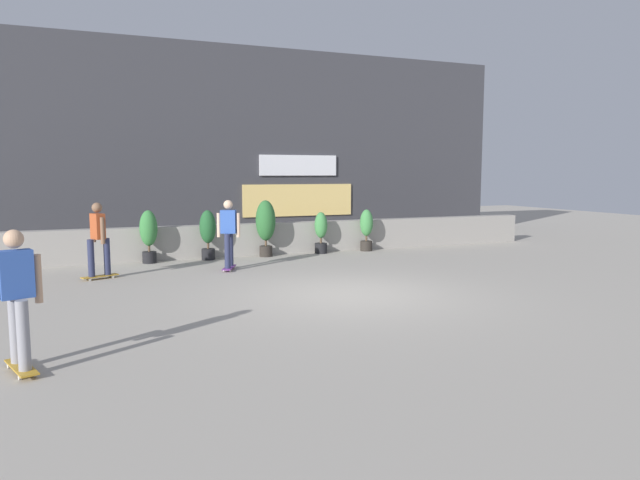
# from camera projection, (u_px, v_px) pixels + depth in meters

# --- Properties ---
(ground_plane) EXTENTS (48.00, 48.00, 0.00)m
(ground_plane) POSITION_uv_depth(u_px,v_px,m) (349.00, 294.00, 11.28)
(ground_plane) COLOR #A8A093
(planter_wall) EXTENTS (18.00, 0.40, 0.90)m
(planter_wall) POSITION_uv_depth(u_px,v_px,m) (261.00, 239.00, 16.74)
(planter_wall) COLOR gray
(planter_wall) RESTS_ON ground
(building_backdrop) EXTENTS (20.00, 2.08, 6.50)m
(building_backdrop) POSITION_uv_depth(u_px,v_px,m) (227.00, 147.00, 20.10)
(building_backdrop) COLOR #38383D
(building_backdrop) RESTS_ON ground
(potted_plant_0) EXTENTS (0.46, 0.46, 1.38)m
(potted_plant_0) POSITION_uv_depth(u_px,v_px,m) (149.00, 233.00, 15.10)
(potted_plant_0) COLOR black
(potted_plant_0) RESTS_ON ground
(potted_plant_1) EXTENTS (0.44, 0.44, 1.35)m
(potted_plant_1) POSITION_uv_depth(u_px,v_px,m) (208.00, 232.00, 15.69)
(potted_plant_1) COLOR black
(potted_plant_1) RESTS_ON ground
(potted_plant_2) EXTENTS (0.55, 0.55, 1.58)m
(potted_plant_2) POSITION_uv_depth(u_px,v_px,m) (266.00, 224.00, 16.28)
(potted_plant_2) COLOR #2D2823
(potted_plant_2) RESTS_ON ground
(potted_plant_3) EXTENTS (0.37, 0.37, 1.21)m
(potted_plant_3) POSITION_uv_depth(u_px,v_px,m) (321.00, 231.00, 16.95)
(potted_plant_3) COLOR black
(potted_plant_3) RESTS_ON ground
(potted_plant_4) EXTENTS (0.39, 0.39, 1.25)m
(potted_plant_4) POSITION_uv_depth(u_px,v_px,m) (366.00, 228.00, 17.50)
(potted_plant_4) COLOR #2D2823
(potted_plant_4) RESTS_ON ground
(skater_foreground) EXTENTS (0.52, 0.81, 1.70)m
(skater_foreground) POSITION_uv_depth(u_px,v_px,m) (229.00, 231.00, 13.98)
(skater_foreground) COLOR #72338C
(skater_foreground) RESTS_ON ground
(skater_mid_plaza) EXTENTS (0.82, 0.53, 1.70)m
(skater_mid_plaza) POSITION_uv_depth(u_px,v_px,m) (98.00, 237.00, 12.79)
(skater_mid_plaza) COLOR #BF8C26
(skater_mid_plaza) RESTS_ON ground
(skater_by_wall_right) EXTENTS (0.54, 0.82, 1.70)m
(skater_by_wall_right) POSITION_uv_depth(u_px,v_px,m) (17.00, 294.00, 6.76)
(skater_by_wall_right) COLOR #BF8C26
(skater_by_wall_right) RESTS_ON ground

